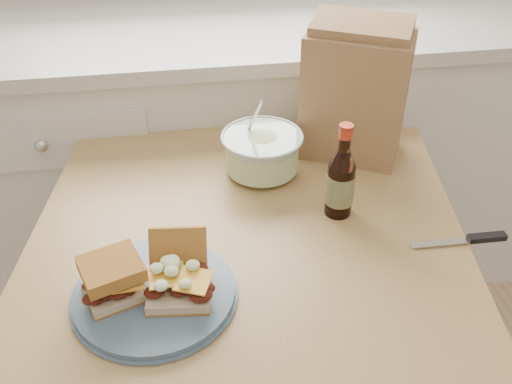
{
  "coord_description": "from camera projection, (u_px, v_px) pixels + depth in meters",
  "views": [
    {
      "loc": [
        -0.14,
        0.04,
        1.53
      ],
      "look_at": [
        0.01,
        0.98,
        0.84
      ],
      "focal_mm": 40.0,
      "sensor_mm": 36.0,
      "label": 1
    }
  ],
  "objects": [
    {
      "name": "dining_table",
      "position": [
        248.0,
        273.0,
        1.26
      ],
      "size": [
        1.04,
        1.04,
        0.76
      ],
      "rotation": [
        0.0,
        0.0,
        -0.16
      ],
      "color": "tan",
      "rests_on": "ground"
    },
    {
      "name": "paper_bag",
      "position": [
        354.0,
        96.0,
        1.37
      ],
      "size": [
        0.28,
        0.25,
        0.31
      ],
      "primitive_type": "cube",
      "rotation": [
        0.0,
        0.0,
        -0.47
      ],
      "color": "#9A6A4A",
      "rests_on": "dining_table"
    },
    {
      "name": "coleslaw_bowl",
      "position": [
        262.0,
        154.0,
        1.35
      ],
      "size": [
        0.19,
        0.19,
        0.19
      ],
      "color": "silver",
      "rests_on": "dining_table"
    },
    {
      "name": "sandwich_right",
      "position": [
        178.0,
        274.0,
        1.03
      ],
      "size": [
        0.12,
        0.16,
        0.09
      ],
      "rotation": [
        0.0,
        0.0,
        -0.11
      ],
      "color": "#CCB290",
      "rests_on": "plate"
    },
    {
      "name": "beer_bottle",
      "position": [
        341.0,
        181.0,
        1.2
      ],
      "size": [
        0.06,
        0.06,
        0.22
      ],
      "rotation": [
        0.0,
        0.0,
        0.22
      ],
      "color": "black",
      "rests_on": "dining_table"
    },
    {
      "name": "cabinet_run",
      "position": [
        222.0,
        155.0,
        1.97
      ],
      "size": [
        2.5,
        0.64,
        0.94
      ],
      "color": "white",
      "rests_on": "ground"
    },
    {
      "name": "sandwich_left",
      "position": [
        113.0,
        278.0,
        1.01
      ],
      "size": [
        0.13,
        0.12,
        0.08
      ],
      "rotation": [
        0.0,
        0.0,
        0.35
      ],
      "color": "#CCB290",
      "rests_on": "plate"
    },
    {
      "name": "plate",
      "position": [
        155.0,
        294.0,
        1.04
      ],
      "size": [
        0.3,
        0.3,
        0.02
      ],
      "primitive_type": "cylinder",
      "color": "#495F76",
      "rests_on": "dining_table"
    },
    {
      "name": "knife",
      "position": [
        475.0,
        239.0,
        1.17
      ],
      "size": [
        0.2,
        0.02,
        0.01
      ],
      "rotation": [
        0.0,
        0.0,
        -0.02
      ],
      "color": "silver",
      "rests_on": "dining_table"
    }
  ]
}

